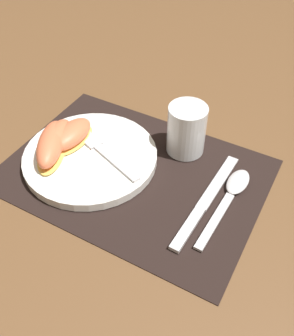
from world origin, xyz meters
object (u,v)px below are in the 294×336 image
at_px(citrus_wedge_0, 70,136).
at_px(citrus_wedge_1, 56,140).
at_px(juice_glass, 186,132).
at_px(fork, 100,148).
at_px(knife, 205,202).
at_px(spoon, 232,192).
at_px(citrus_wedge_2, 51,145).
at_px(plate, 90,157).

height_order(citrus_wedge_0, citrus_wedge_1, citrus_wedge_1).
height_order(juice_glass, fork, juice_glass).
relative_size(knife, spoon, 1.22).
xyz_separation_m(spoon, fork, (-0.24, -0.03, 0.01)).
bearing_deg(citrus_wedge_0, citrus_wedge_2, -108.89).
height_order(fork, citrus_wedge_0, citrus_wedge_0).
bearing_deg(juice_glass, knife, -50.73).
relative_size(knife, citrus_wedge_1, 1.93).
bearing_deg(knife, juice_glass, 129.27).
height_order(knife, citrus_wedge_1, citrus_wedge_1).
relative_size(spoon, citrus_wedge_1, 1.58).
relative_size(fork, citrus_wedge_1, 1.50).
relative_size(knife, citrus_wedge_2, 1.71).
bearing_deg(citrus_wedge_0, plate, -9.88).
relative_size(juice_glass, citrus_wedge_0, 0.91).
bearing_deg(juice_glass, spoon, -28.42).
xyz_separation_m(fork, citrus_wedge_2, (-0.07, -0.05, 0.01)).
bearing_deg(citrus_wedge_1, juice_glass, 31.96).
xyz_separation_m(citrus_wedge_0, citrus_wedge_2, (-0.01, -0.04, 0.00)).
xyz_separation_m(citrus_wedge_0, citrus_wedge_1, (-0.01, -0.02, 0.00)).
bearing_deg(citrus_wedge_1, plate, 12.18).
xyz_separation_m(knife, citrus_wedge_2, (-0.28, -0.04, 0.03)).
bearing_deg(citrus_wedge_0, juice_glass, 28.98).
bearing_deg(plate, citrus_wedge_0, 170.12).
xyz_separation_m(citrus_wedge_1, citrus_wedge_2, (0.00, -0.02, 0.00)).
bearing_deg(plate, spoon, 10.76).
distance_m(juice_glass, spoon, 0.14).
relative_size(knife, citrus_wedge_0, 2.23).
distance_m(knife, citrus_wedge_2, 0.29).
bearing_deg(fork, citrus_wedge_0, -170.00).
xyz_separation_m(plate, citrus_wedge_2, (-0.06, -0.03, 0.02)).
bearing_deg(citrus_wedge_2, spoon, 13.71).
xyz_separation_m(spoon, citrus_wedge_1, (-0.32, -0.06, 0.03)).
height_order(knife, fork, fork).
height_order(spoon, citrus_wedge_2, citrus_wedge_2).
xyz_separation_m(spoon, citrus_wedge_2, (-0.31, -0.08, 0.03)).
relative_size(plate, spoon, 1.27).
bearing_deg(knife, spoon, 53.05).
bearing_deg(knife, citrus_wedge_1, -175.91).
distance_m(plate, citrus_wedge_2, 0.07).
distance_m(spoon, citrus_wedge_0, 0.31).
xyz_separation_m(juice_glass, citrus_wedge_2, (-0.20, -0.14, -0.01)).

